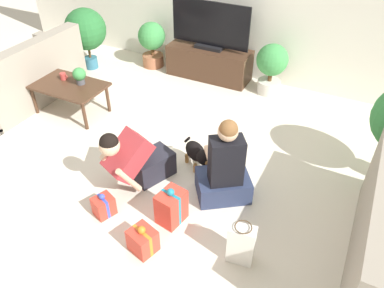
{
  "coord_description": "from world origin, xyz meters",
  "views": [
    {
      "loc": [
        1.77,
        -2.6,
        2.76
      ],
      "look_at": [
        0.41,
        0.1,
        0.45
      ],
      "focal_mm": 35.0,
      "sensor_mm": 36.0,
      "label": 1
    }
  ],
  "objects_px": {
    "potted_plant_back_left": "(152,41)",
    "tabletop_plant": "(79,75)",
    "sofa_left": "(22,80)",
    "person_kneeling": "(136,159)",
    "person_sitting": "(224,171)",
    "gift_box_c": "(171,207)",
    "tv": "(210,28)",
    "gift_box_a": "(104,206)",
    "gift_bag_a": "(241,244)",
    "tv_console": "(209,63)",
    "gift_box_b": "(143,240)",
    "potted_plant_back_right": "(272,65)",
    "potted_plant_corner_left": "(86,30)",
    "dog": "(198,153)",
    "coffee_table": "(68,88)",
    "mug": "(63,76)"
  },
  "relations": [
    {
      "from": "sofa_left",
      "to": "tv_console",
      "type": "xyz_separation_m",
      "value": [
        2.02,
        1.83,
        -0.08
      ]
    },
    {
      "from": "potted_plant_back_right",
      "to": "mug",
      "type": "distance_m",
      "value": 2.87
    },
    {
      "from": "dog",
      "to": "gift_box_c",
      "type": "bearing_deg",
      "value": -138.56
    },
    {
      "from": "sofa_left",
      "to": "coffee_table",
      "type": "height_order",
      "value": "sofa_left"
    },
    {
      "from": "sofa_left",
      "to": "person_kneeling",
      "type": "height_order",
      "value": "sofa_left"
    },
    {
      "from": "potted_plant_corner_left",
      "to": "dog",
      "type": "relative_size",
      "value": 2.12
    },
    {
      "from": "sofa_left",
      "to": "gift_box_a",
      "type": "distance_m",
      "value": 2.65
    },
    {
      "from": "gift_box_a",
      "to": "tv",
      "type": "bearing_deg",
      "value": 95.68
    },
    {
      "from": "tv_console",
      "to": "potted_plant_corner_left",
      "type": "height_order",
      "value": "potted_plant_corner_left"
    },
    {
      "from": "potted_plant_back_right",
      "to": "gift_box_c",
      "type": "relative_size",
      "value": 1.84
    },
    {
      "from": "gift_box_b",
      "to": "tabletop_plant",
      "type": "relative_size",
      "value": 1.3
    },
    {
      "from": "potted_plant_back_left",
      "to": "gift_box_a",
      "type": "bearing_deg",
      "value": -66.77
    },
    {
      "from": "tv_console",
      "to": "gift_box_b",
      "type": "height_order",
      "value": "tv_console"
    },
    {
      "from": "tv_console",
      "to": "potted_plant_back_left",
      "type": "bearing_deg",
      "value": -177.12
    },
    {
      "from": "coffee_table",
      "to": "potted_plant_corner_left",
      "type": "height_order",
      "value": "potted_plant_corner_left"
    },
    {
      "from": "potted_plant_corner_left",
      "to": "coffee_table",
      "type": "bearing_deg",
      "value": -61.51
    },
    {
      "from": "potted_plant_back_right",
      "to": "gift_box_c",
      "type": "bearing_deg",
      "value": -91.36
    },
    {
      "from": "sofa_left",
      "to": "tabletop_plant",
      "type": "distance_m",
      "value": 0.99
    },
    {
      "from": "gift_bag_a",
      "to": "tabletop_plant",
      "type": "bearing_deg",
      "value": 154.68
    },
    {
      "from": "sofa_left",
      "to": "gift_bag_a",
      "type": "relative_size",
      "value": 4.25
    },
    {
      "from": "gift_box_b",
      "to": "potted_plant_back_left",
      "type": "bearing_deg",
      "value": 120.12
    },
    {
      "from": "tv",
      "to": "gift_box_a",
      "type": "bearing_deg",
      "value": -84.32
    },
    {
      "from": "gift_bag_a",
      "to": "gift_box_a",
      "type": "bearing_deg",
      "value": -175.97
    },
    {
      "from": "gift_box_c",
      "to": "tv",
      "type": "bearing_deg",
      "value": 108.0
    },
    {
      "from": "person_kneeling",
      "to": "person_sitting",
      "type": "distance_m",
      "value": 0.91
    },
    {
      "from": "tv",
      "to": "potted_plant_back_left",
      "type": "bearing_deg",
      "value": -177.12
    },
    {
      "from": "tv",
      "to": "tabletop_plant",
      "type": "distance_m",
      "value": 2.02
    },
    {
      "from": "potted_plant_back_right",
      "to": "person_kneeling",
      "type": "relative_size",
      "value": 0.92
    },
    {
      "from": "potted_plant_back_left",
      "to": "tabletop_plant",
      "type": "height_order",
      "value": "potted_plant_back_left"
    },
    {
      "from": "gift_box_a",
      "to": "gift_box_c",
      "type": "height_order",
      "value": "gift_box_c"
    },
    {
      "from": "potted_plant_back_left",
      "to": "gift_box_a",
      "type": "relative_size",
      "value": 2.84
    },
    {
      "from": "coffee_table",
      "to": "gift_box_a",
      "type": "xyz_separation_m",
      "value": [
        1.52,
        -1.3,
        -0.27
      ]
    },
    {
      "from": "potted_plant_back_right",
      "to": "person_kneeling",
      "type": "xyz_separation_m",
      "value": [
        -0.63,
        -2.52,
        -0.1
      ]
    },
    {
      "from": "tv_console",
      "to": "gift_box_c",
      "type": "distance_m",
      "value": 3.01
    },
    {
      "from": "sofa_left",
      "to": "coffee_table",
      "type": "relative_size",
      "value": 1.86
    },
    {
      "from": "tv_console",
      "to": "potted_plant_back_left",
      "type": "relative_size",
      "value": 1.77
    },
    {
      "from": "gift_box_c",
      "to": "sofa_left",
      "type": "bearing_deg",
      "value": 160.86
    },
    {
      "from": "sofa_left",
      "to": "dog",
      "type": "xyz_separation_m",
      "value": [
        2.84,
        -0.24,
        -0.11
      ]
    },
    {
      "from": "coffee_table",
      "to": "gift_box_b",
      "type": "distance_m",
      "value": 2.58
    },
    {
      "from": "mug",
      "to": "tv_console",
      "type": "bearing_deg",
      "value": 51.37
    },
    {
      "from": "potted_plant_back_left",
      "to": "person_sitting",
      "type": "distance_m",
      "value": 3.2
    },
    {
      "from": "gift_box_a",
      "to": "gift_box_b",
      "type": "height_order",
      "value": "gift_box_b"
    },
    {
      "from": "gift_bag_a",
      "to": "potted_plant_corner_left",
      "type": "bearing_deg",
      "value": 145.75
    },
    {
      "from": "person_sitting",
      "to": "dog",
      "type": "xyz_separation_m",
      "value": [
        -0.42,
        0.27,
        -0.13
      ]
    },
    {
      "from": "mug",
      "to": "coffee_table",
      "type": "bearing_deg",
      "value": -31.5
    },
    {
      "from": "gift_bag_a",
      "to": "tabletop_plant",
      "type": "height_order",
      "value": "tabletop_plant"
    },
    {
      "from": "sofa_left",
      "to": "potted_plant_back_right",
      "type": "xyz_separation_m",
      "value": [
        3.01,
        1.78,
        0.11
      ]
    },
    {
      "from": "tv_console",
      "to": "tabletop_plant",
      "type": "xyz_separation_m",
      "value": [
        -1.07,
        -1.69,
        0.31
      ]
    },
    {
      "from": "potted_plant_back_left",
      "to": "gift_box_b",
      "type": "xyz_separation_m",
      "value": [
        1.87,
        -3.22,
        -0.3
      ]
    },
    {
      "from": "sofa_left",
      "to": "gift_box_c",
      "type": "distance_m",
      "value": 3.12
    }
  ]
}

